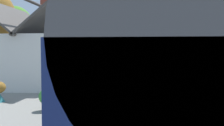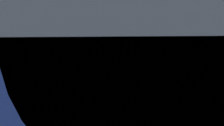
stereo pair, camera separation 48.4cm
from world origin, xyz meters
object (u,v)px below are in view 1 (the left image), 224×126
(station_building, at_px, (40,58))
(bench_mid_platform, at_px, (96,68))
(planter_under_sign, at_px, (46,98))
(train, at_px, (148,61))
(lamp_post_platform, at_px, (119,43))
(planter_edge_far, at_px, (60,72))
(tree_far_right, at_px, (15,27))
(station_sign_board, at_px, (93,65))
(bench_near_building, at_px, (99,66))
(tree_distant, at_px, (3,38))
(bench_by_lamp, at_px, (102,65))
(bench_platform_end, at_px, (104,64))

(station_building, distance_m, bench_mid_platform, 7.01)
(bench_mid_platform, relative_size, planter_under_sign, 1.91)
(station_building, height_order, bench_mid_platform, station_building)
(train, bearing_deg, station_building, 92.73)
(planter_under_sign, bearing_deg, lamp_post_platform, -2.15)
(station_building, xyz_separation_m, bench_mid_platform, (6.59, -2.17, -1.02))
(planter_edge_far, bearing_deg, planter_under_sign, -164.85)
(tree_far_right, bearing_deg, planter_edge_far, -110.03)
(train, bearing_deg, planter_under_sign, 152.13)
(station_sign_board, xyz_separation_m, tree_far_right, (7.70, 7.87, 2.60))
(bench_near_building, xyz_separation_m, planter_under_sign, (-14.87, -0.60, -0.08))
(bench_near_building, bearing_deg, train, -154.05)
(planter_under_sign, xyz_separation_m, station_sign_board, (4.90, -0.66, 0.79))
(train, height_order, bench_mid_platform, train)
(bench_near_building, bearing_deg, station_sign_board, -172.84)
(planter_under_sign, bearing_deg, tree_distant, 31.51)
(planter_edge_far, relative_size, tree_distant, 0.12)
(bench_by_lamp, bearing_deg, station_building, 169.38)
(train, relative_size, bench_platform_end, 17.82)
(bench_by_lamp, height_order, lamp_post_platform, lamp_post_platform)
(lamp_post_platform, bearing_deg, station_sign_board, 179.57)
(planter_under_sign, height_order, tree_far_right, tree_far_right)
(station_building, bearing_deg, bench_near_building, -13.31)
(bench_platform_end, height_order, tree_distant, tree_distant)
(station_building, height_order, tree_far_right, station_building)
(train, distance_m, tree_far_right, 12.52)
(station_building, xyz_separation_m, tree_distant, (13.75, 9.62, 1.77))
(planter_edge_far, bearing_deg, tree_far_right, 69.97)
(bench_near_building, xyz_separation_m, lamp_post_platform, (5.79, -1.37, 2.16))
(bench_near_building, bearing_deg, planter_under_sign, -177.70)
(tree_far_right, bearing_deg, lamp_post_platform, -44.72)
(bench_by_lamp, distance_m, planter_under_sign, 17.16)
(planter_under_sign, height_order, station_sign_board, station_sign_board)
(planter_under_sign, bearing_deg, bench_near_building, 2.30)
(planter_under_sign, distance_m, lamp_post_platform, 20.80)
(bench_platform_end, distance_m, bench_near_building, 4.19)
(bench_by_lamp, xyz_separation_m, planter_under_sign, (-17.15, -0.59, -0.08))
(bench_platform_end, xyz_separation_m, planter_under_sign, (-19.07, -0.67, -0.08))
(station_sign_board, bearing_deg, tree_distant, 40.53)
(lamp_post_platform, bearing_deg, planter_edge_far, 158.59)
(lamp_post_platform, relative_size, station_sign_board, 2.41)
(bench_near_building, height_order, tree_distant, tree_distant)
(tree_distant, xyz_separation_m, tree_far_right, (-7.40, -5.04, 0.52))
(bench_by_lamp, height_order, planter_edge_far, bench_by_lamp)
(tree_distant, bearing_deg, lamp_post_platform, -87.08)
(bench_mid_platform, bearing_deg, lamp_post_platform, -9.04)
(train, xyz_separation_m, tree_distant, (13.46, 15.72, 1.96))
(train, distance_m, station_sign_board, 3.25)
(bench_mid_platform, bearing_deg, station_building, 161.80)
(bench_platform_end, xyz_separation_m, tree_distant, (0.93, 11.59, 2.79))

